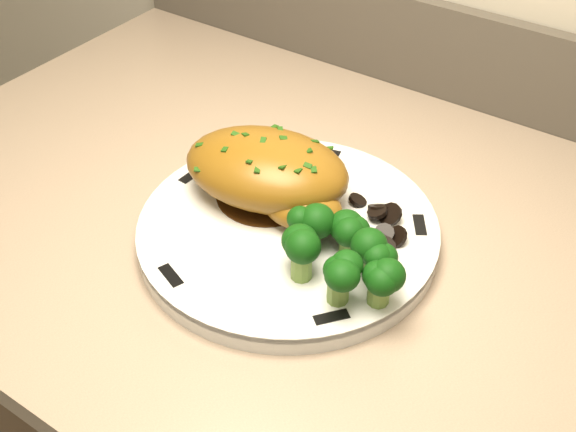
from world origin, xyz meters
The scene contains 10 objects.
plate centered at (-0.67, 1.64, 0.82)m, with size 0.30×0.30×0.02m, color silver.
rim_accent_0 centered at (-0.56, 1.71, 0.83)m, with size 0.03×0.01×0.00m, color black.
rim_accent_1 centered at (-0.70, 1.77, 0.83)m, with size 0.03×0.01×0.00m, color black.
rim_accent_2 centered at (-0.80, 1.65, 0.83)m, with size 0.03×0.01×0.00m, color black.
rim_accent_3 centered at (-0.71, 1.52, 0.83)m, with size 0.03×0.01×0.00m, color black.
rim_accent_4 centered at (-0.57, 1.56, 0.83)m, with size 0.03×0.01×0.00m, color black.
gravy_pool centered at (-0.71, 1.67, 0.83)m, with size 0.11×0.11×0.00m, color #321A09.
chicken_breast centered at (-0.70, 1.67, 0.86)m, with size 0.20×0.15×0.07m.
mushroom_pile centered at (-0.60, 1.67, 0.83)m, with size 0.11×0.08×0.03m.
broccoli_florets centered at (-0.59, 1.61, 0.85)m, with size 0.12×0.09×0.05m.
Camera 1 is at (-0.36, 1.20, 1.28)m, focal length 45.00 mm.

